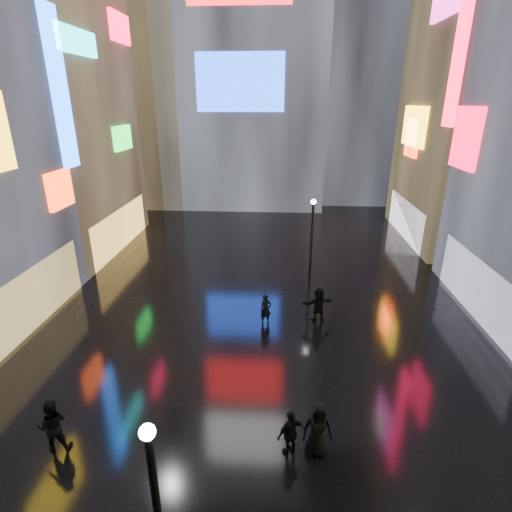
{
  "coord_description": "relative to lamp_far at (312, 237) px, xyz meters",
  "views": [
    {
      "loc": [
        0.88,
        -1.99,
        10.47
      ],
      "look_at": [
        0.0,
        12.0,
        5.0
      ],
      "focal_mm": 28.0,
      "sensor_mm": 36.0,
      "label": 1
    }
  ],
  "objects": [
    {
      "name": "building_left_far",
      "position": [
        -18.75,
        5.37,
        8.04
      ],
      "size": [
        10.28,
        12.0,
        22.0
      ],
      "color": "black",
      "rests_on": "ground"
    },
    {
      "name": "pedestrian_4",
      "position": [
        -0.58,
        -12.93,
        -1.99
      ],
      "size": [
        0.97,
        0.67,
        1.9
      ],
      "primitive_type": "imported",
      "rotation": [
        0.0,
        0.0,
        0.07
      ],
      "color": "black",
      "rests_on": "ground"
    },
    {
      "name": "umbrella_2",
      "position": [
        -0.58,
        -12.93,
        -0.56
      ],
      "size": [
        1.27,
        1.25,
        0.97
      ],
      "primitive_type": "imported",
      "rotation": [
        0.0,
        0.0,
        1.78
      ],
      "color": "black",
      "rests_on": "pedestrian_4"
    },
    {
      "name": "tower_flank_left",
      "position": [
        -16.77,
        21.37,
        10.06
      ],
      "size": [
        10.0,
        10.0,
        26.0
      ],
      "primitive_type": "cube",
      "color": "black",
      "rests_on": "ground"
    },
    {
      "name": "tower_flank_right",
      "position": [
        6.23,
        25.37,
        14.06
      ],
      "size": [
        12.0,
        12.0,
        34.0
      ],
      "primitive_type": "cube",
      "color": "black",
      "rests_on": "ground"
    },
    {
      "name": "pedestrian_5",
      "position": [
        0.13,
        -4.67,
        -2.03
      ],
      "size": [
        1.78,
        1.08,
        1.83
      ],
      "primitive_type": "imported",
      "rotation": [
        0.0,
        0.0,
        3.48
      ],
      "color": "black",
      "rests_on": "ground"
    },
    {
      "name": "pedestrian_6",
      "position": [
        -2.5,
        -5.12,
        -2.16
      ],
      "size": [
        0.66,
        0.55,
        1.56
      ],
      "primitive_type": "imported",
      "rotation": [
        0.0,
        0.0,
        0.36
      ],
      "color": "black",
      "rests_on": "ground"
    },
    {
      "name": "lamp_far",
      "position": [
        0.0,
        0.0,
        0.0
      ],
      "size": [
        0.3,
        0.3,
        5.2
      ],
      "color": "black",
      "rests_on": "ground"
    },
    {
      "name": "pedestrian_1",
      "position": [
        -8.91,
        -13.29,
        -2.01
      ],
      "size": [
        1.1,
        0.97,
        1.88
      ],
      "primitive_type": "imported",
      "rotation": [
        0.0,
        0.0,
        3.48
      ],
      "color": "black",
      "rests_on": "ground"
    },
    {
      "name": "ground",
      "position": [
        -2.77,
        -0.63,
        -2.94
      ],
      "size": [
        140.0,
        140.0,
        0.0
      ],
      "primitive_type": "plane",
      "color": "black",
      "rests_on": "ground"
    },
    {
      "name": "pedestrian_3",
      "position": [
        -1.41,
        -13.02,
        -2.13
      ],
      "size": [
        1.02,
        0.85,
        1.63
      ],
      "primitive_type": "imported",
      "rotation": [
        0.0,
        0.0,
        3.71
      ],
      "color": "black",
      "rests_on": "ground"
    },
    {
      "name": "building_right_far",
      "position": [
        13.2,
        9.36,
        11.03
      ],
      "size": [
        10.28,
        12.0,
        28.0
      ],
      "color": "black",
      "rests_on": "ground"
    }
  ]
}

